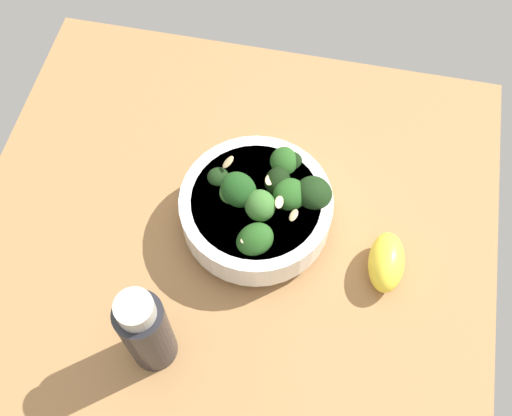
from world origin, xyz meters
The scene contains 4 objects.
ground_plane centered at (0.00, 0.00, -1.69)cm, with size 64.62×64.62×3.39cm, color #996D42.
bowl_of_broccoli centered at (-3.15, -4.28, 4.19)cm, with size 18.47×18.03×9.97cm.
lemon_wedge centered at (-18.87, -0.95, 2.32)cm, with size 7.47×4.17×4.64cm, color yellow.
bottle_tall centered at (5.15, 13.77, 6.85)cm, with size 5.07×5.07×14.58cm.
Camera 1 is at (-9.79, 30.35, 69.47)cm, focal length 43.95 mm.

